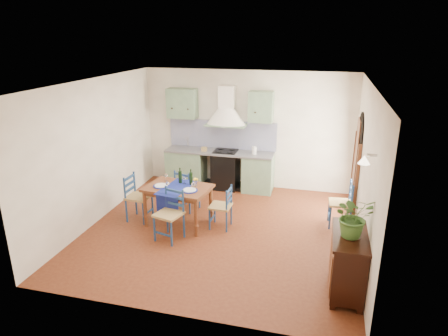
{
  "coord_description": "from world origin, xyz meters",
  "views": [
    {
      "loc": [
        1.78,
        -6.64,
        3.62
      ],
      "look_at": [
        -0.0,
        0.3,
        1.17
      ],
      "focal_mm": 32.0,
      "sensor_mm": 36.0,
      "label": 1
    }
  ],
  "objects_px": {
    "chair_near": "(170,214)",
    "potted_plant": "(354,216)",
    "dining_table": "(178,191)",
    "sideboard": "(348,261)"
  },
  "relations": [
    {
      "from": "dining_table",
      "to": "potted_plant",
      "type": "distance_m",
      "value": 3.52
    },
    {
      "from": "dining_table",
      "to": "potted_plant",
      "type": "xyz_separation_m",
      "value": [
        3.13,
        -1.5,
        0.54
      ]
    },
    {
      "from": "chair_near",
      "to": "dining_table",
      "type": "bearing_deg",
      "value": 95.91
    },
    {
      "from": "dining_table",
      "to": "chair_near",
      "type": "height_order",
      "value": "dining_table"
    },
    {
      "from": "chair_near",
      "to": "sideboard",
      "type": "xyz_separation_m",
      "value": [
        3.06,
        -0.86,
        0.02
      ]
    },
    {
      "from": "dining_table",
      "to": "sideboard",
      "type": "xyz_separation_m",
      "value": [
        3.12,
        -1.46,
        -0.19
      ]
    },
    {
      "from": "chair_near",
      "to": "potted_plant",
      "type": "xyz_separation_m",
      "value": [
        3.07,
        -0.9,
        0.75
      ]
    },
    {
      "from": "dining_table",
      "to": "sideboard",
      "type": "bearing_deg",
      "value": -25.01
    },
    {
      "from": "chair_near",
      "to": "potted_plant",
      "type": "relative_size",
      "value": 1.57
    },
    {
      "from": "chair_near",
      "to": "sideboard",
      "type": "bearing_deg",
      "value": -15.65
    }
  ]
}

